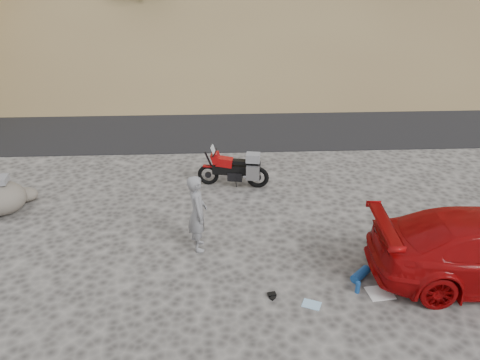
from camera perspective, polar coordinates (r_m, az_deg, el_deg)
The scene contains 13 objects.
ground at distance 10.70m, azimuth 2.04°, elevation -7.99°, with size 140.00×140.00×0.00m, color #3D3A38.
road at distance 18.83m, azimuth -0.18°, elevation 7.43°, with size 120.00×7.00×0.05m, color black.
motorcycle at distance 13.10m, azimuth -0.45°, elevation 1.32°, with size 2.02×0.78×1.21m.
man at distance 10.68m, azimuth -5.01°, elevation -8.15°, with size 0.65×0.42×1.77m, color gray.
boulder at distance 13.22m, azimuth -27.26°, elevation -1.87°, with size 1.38×1.20×1.02m.
small_rock at distance 13.69m, azimuth -24.62°, elevation -1.63°, with size 0.73×0.69×0.36m.
gear_white_cloth at distance 9.75m, azimuth 16.69°, elevation -13.04°, with size 0.48×0.43×0.02m, color white.
gear_blue_mat at distance 9.98m, azimuth 14.47°, elevation -11.07°, with size 0.19×0.19×0.48m, color #17468E.
gear_bottle at distance 9.58m, azimuth 14.16°, elevation -12.57°, with size 0.09×0.09×0.25m, color #17468E.
gear_funnel at distance 10.11m, azimuth 16.38°, elevation -10.91°, with size 0.12×0.12×0.16m, color red.
gear_glove_a at distance 9.33m, azimuth 3.91°, elevation -13.73°, with size 0.16×0.11×0.04m, color black.
gear_glove_b at distance 9.25m, azimuth 4.01°, elevation -14.15°, with size 0.11×0.08×0.04m, color black.
gear_blue_cloth at distance 9.21m, azimuth 8.71°, elevation -14.77°, with size 0.34×0.25×0.01m, color #9ACAEE.
Camera 1 is at (-0.81, -8.85, 5.96)m, focal length 35.00 mm.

